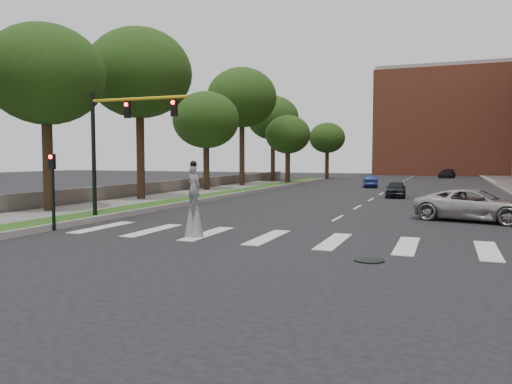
# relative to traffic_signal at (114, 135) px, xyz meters

# --- Properties ---
(ground_plane) EXTENTS (160.00, 160.00, 0.00)m
(ground_plane) POSITION_rel_traffic_signal_xyz_m (9.78, -3.00, -4.15)
(ground_plane) COLOR black
(ground_plane) RESTS_ON ground
(grass_median) EXTENTS (2.00, 60.00, 0.25)m
(grass_median) POSITION_rel_traffic_signal_xyz_m (-1.72, 17.00, -4.03)
(grass_median) COLOR #214B15
(grass_median) RESTS_ON ground
(median_curb) EXTENTS (0.20, 60.00, 0.28)m
(median_curb) POSITION_rel_traffic_signal_xyz_m (-0.67, 17.00, -4.01)
(median_curb) COLOR gray
(median_curb) RESTS_ON ground
(sidewalk_left) EXTENTS (4.00, 60.00, 0.18)m
(sidewalk_left) POSITION_rel_traffic_signal_xyz_m (-4.72, 7.00, -4.06)
(sidewalk_left) COLOR slate
(sidewalk_left) RESTS_ON ground
(stone_wall) EXTENTS (0.50, 56.00, 1.10)m
(stone_wall) POSITION_rel_traffic_signal_xyz_m (-7.22, 19.00, -3.60)
(stone_wall) COLOR #555049
(stone_wall) RESTS_ON ground
(manhole) EXTENTS (0.90, 0.90, 0.04)m
(manhole) POSITION_rel_traffic_signal_xyz_m (12.78, -5.00, -4.13)
(manhole) COLOR black
(manhole) RESTS_ON ground
(building_backdrop) EXTENTS (26.00, 14.00, 18.00)m
(building_backdrop) POSITION_rel_traffic_signal_xyz_m (15.78, 75.00, 4.85)
(building_backdrop) COLOR #A14E32
(building_backdrop) RESTS_ON ground
(traffic_signal) EXTENTS (5.30, 0.23, 6.20)m
(traffic_signal) POSITION_rel_traffic_signal_xyz_m (0.00, 0.00, 0.00)
(traffic_signal) COLOR black
(traffic_signal) RESTS_ON ground
(secondary_signal) EXTENTS (0.25, 0.21, 3.23)m
(secondary_signal) POSITION_rel_traffic_signal_xyz_m (-0.52, -3.50, -2.20)
(secondary_signal) COLOR black
(secondary_signal) RESTS_ON ground
(stilt_performer) EXTENTS (0.83, 0.60, 2.96)m
(stilt_performer) POSITION_rel_traffic_signal_xyz_m (5.78, -2.88, -3.00)
(stilt_performer) COLOR #301E13
(stilt_performer) RESTS_ON ground
(suv_crossing) EXTENTS (6.05, 3.89, 1.55)m
(suv_crossing) POSITION_rel_traffic_signal_xyz_m (16.24, 6.27, -3.38)
(suv_crossing) COLOR #ADABA4
(suv_crossing) RESTS_ON ground
(car_near) EXTENTS (1.69, 3.75, 1.25)m
(car_near) POSITION_rel_traffic_signal_xyz_m (11.25, 19.82, -3.52)
(car_near) COLOR black
(car_near) RESTS_ON ground
(car_mid) EXTENTS (2.02, 3.92, 1.23)m
(car_mid) POSITION_rel_traffic_signal_xyz_m (7.56, 32.14, -3.54)
(car_mid) COLOR navy
(car_mid) RESTS_ON ground
(car_far) EXTENTS (2.68, 4.79, 1.31)m
(car_far) POSITION_rel_traffic_signal_xyz_m (15.00, 59.49, -3.49)
(car_far) COLOR black
(car_far) RESTS_ON ground
(tree_1) EXTENTS (6.37, 6.37, 10.26)m
(tree_1) POSITION_rel_traffic_signal_xyz_m (-5.51, 1.51, 3.36)
(tree_1) COLOR #301E13
(tree_1) RESTS_ON ground
(tree_2) EXTENTS (7.26, 7.26, 11.96)m
(tree_2) POSITION_rel_traffic_signal_xyz_m (-5.08, 9.73, 4.69)
(tree_2) COLOR #301E13
(tree_2) RESTS_ON ground
(tree_3) EXTENTS (5.97, 5.97, 8.95)m
(tree_3) POSITION_rel_traffic_signal_xyz_m (-5.33, 20.41, 2.23)
(tree_3) COLOR #301E13
(tree_3) RESTS_ON ground
(tree_4) EXTENTS (7.25, 7.25, 12.35)m
(tree_4) POSITION_rel_traffic_signal_xyz_m (-5.14, 28.34, 5.08)
(tree_4) COLOR #301E13
(tree_4) RESTS_ON ground
(tree_5) EXTENTS (6.56, 6.56, 10.85)m
(tree_5) POSITION_rel_traffic_signal_xyz_m (-5.87, 40.37, 3.88)
(tree_5) COLOR #301E13
(tree_5) RESTS_ON ground
(tree_6) EXTENTS (5.07, 5.07, 7.79)m
(tree_6) POSITION_rel_traffic_signal_xyz_m (-1.87, 33.91, 1.45)
(tree_6) COLOR #301E13
(tree_6) RESTS_ON ground
(tree_7) EXTENTS (5.05, 5.05, 7.97)m
(tree_7) POSITION_rel_traffic_signal_xyz_m (-0.97, 49.72, 1.63)
(tree_7) COLOR #301E13
(tree_7) RESTS_ON ground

